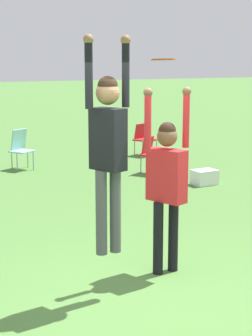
{
  "coord_description": "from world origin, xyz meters",
  "views": [
    {
      "loc": [
        -2.93,
        -4.82,
        2.52
      ],
      "look_at": [
        0.13,
        0.72,
        1.3
      ],
      "focal_mm": 60.0,
      "sensor_mm": 36.0,
      "label": 1
    }
  ],
  "objects_px": {
    "frisbee": "(163,60)",
    "cooler_box": "(204,177)",
    "camping_chair_2": "(144,136)",
    "person_defending": "(167,176)",
    "camping_chair_3": "(21,146)",
    "person_jumping": "(108,140)",
    "camping_chair_1": "(151,151)"
  },
  "relations": [
    {
      "from": "person_jumping",
      "to": "cooler_box",
      "type": "bearing_deg",
      "value": -65.49
    },
    {
      "from": "frisbee",
      "to": "camping_chair_1",
      "type": "bearing_deg",
      "value": 59.66
    },
    {
      "from": "camping_chair_2",
      "to": "cooler_box",
      "type": "bearing_deg",
      "value": 54.73
    },
    {
      "from": "camping_chair_1",
      "to": "camping_chair_3",
      "type": "bearing_deg",
      "value": -70.84
    },
    {
      "from": "frisbee",
      "to": "camping_chair_3",
      "type": "bearing_deg",
      "value": 83.47
    },
    {
      "from": "person_jumping",
      "to": "frisbee",
      "type": "distance_m",
      "value": 1.04
    },
    {
      "from": "camping_chair_2",
      "to": "cooler_box",
      "type": "height_order",
      "value": "camping_chair_2"
    },
    {
      "from": "camping_chair_2",
      "to": "person_defending",
      "type": "bearing_deg",
      "value": 37.31
    },
    {
      "from": "camping_chair_1",
      "to": "camping_chair_3",
      "type": "distance_m",
      "value": 3.06
    },
    {
      "from": "camping_chair_3",
      "to": "cooler_box",
      "type": "bearing_deg",
      "value": 98.92
    },
    {
      "from": "camping_chair_1",
      "to": "camping_chair_3",
      "type": "xyz_separation_m",
      "value": [
        -2.39,
        1.91,
        0.04
      ]
    },
    {
      "from": "person_defending",
      "to": "camping_chair_1",
      "type": "xyz_separation_m",
      "value": [
        2.98,
        5.23,
        -0.68
      ]
    },
    {
      "from": "person_defending",
      "to": "frisbee",
      "type": "distance_m",
      "value": 1.4
    },
    {
      "from": "camping_chair_3",
      "to": "frisbee",
      "type": "bearing_deg",
      "value": 53.74
    },
    {
      "from": "cooler_box",
      "to": "camping_chair_3",
      "type": "bearing_deg",
      "value": 128.64
    },
    {
      "from": "frisbee",
      "to": "camping_chair_2",
      "type": "relative_size",
      "value": 0.31
    },
    {
      "from": "person_defending",
      "to": "camping_chair_2",
      "type": "relative_size",
      "value": 2.62
    },
    {
      "from": "person_jumping",
      "to": "person_defending",
      "type": "bearing_deg",
      "value": -90.0
    },
    {
      "from": "person_defending",
      "to": "camping_chair_3",
      "type": "distance_m",
      "value": 7.2
    },
    {
      "from": "cooler_box",
      "to": "camping_chair_1",
      "type": "bearing_deg",
      "value": 103.35
    },
    {
      "from": "person_defending",
      "to": "camping_chair_2",
      "type": "distance_m",
      "value": 8.5
    },
    {
      "from": "person_jumping",
      "to": "camping_chair_3",
      "type": "bearing_deg",
      "value": -30.18
    },
    {
      "from": "person_defending",
      "to": "camping_chair_1",
      "type": "distance_m",
      "value": 6.06
    },
    {
      "from": "camping_chair_1",
      "to": "camping_chair_2",
      "type": "xyz_separation_m",
      "value": [
        1.12,
        2.19,
        0.0
      ]
    },
    {
      "from": "frisbee",
      "to": "cooler_box",
      "type": "distance_m",
      "value": 5.89
    },
    {
      "from": "frisbee",
      "to": "cooler_box",
      "type": "relative_size",
      "value": 0.53
    },
    {
      "from": "person_defending",
      "to": "camping_chair_1",
      "type": "height_order",
      "value": "person_defending"
    },
    {
      "from": "person_defending",
      "to": "frisbee",
      "type": "relative_size",
      "value": 8.55
    },
    {
      "from": "person_jumping",
      "to": "cooler_box",
      "type": "height_order",
      "value": "person_jumping"
    },
    {
      "from": "camping_chair_2",
      "to": "cooler_box",
      "type": "xyz_separation_m",
      "value": [
        -0.76,
        -3.72,
        -0.35
      ]
    },
    {
      "from": "frisbee",
      "to": "camping_chair_3",
      "type": "distance_m",
      "value": 7.76
    },
    {
      "from": "camping_chair_1",
      "to": "person_defending",
      "type": "bearing_deg",
      "value": 28.16
    }
  ]
}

